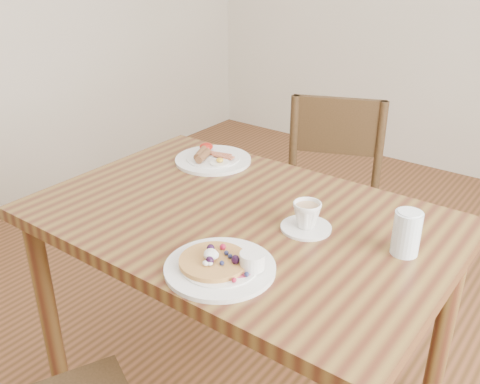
{
  "coord_description": "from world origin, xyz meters",
  "views": [
    {
      "loc": [
        0.82,
        -1.09,
        1.48
      ],
      "look_at": [
        0.0,
        0.0,
        0.82
      ],
      "focal_mm": 40.0,
      "sensor_mm": 36.0,
      "label": 1
    }
  ],
  "objects_px": {
    "pancake_plate": "(222,265)",
    "teacup_saucer": "(307,218)",
    "chair_far": "(330,197)",
    "water_glass": "(407,233)",
    "dining_table": "(240,243)",
    "breakfast_plate": "(212,158)"
  },
  "relations": [
    {
      "from": "pancake_plate",
      "to": "teacup_saucer",
      "type": "relative_size",
      "value": 1.93
    },
    {
      "from": "chair_far",
      "to": "water_glass",
      "type": "xyz_separation_m",
      "value": [
        0.54,
        -0.65,
        0.32
      ]
    },
    {
      "from": "pancake_plate",
      "to": "water_glass",
      "type": "relative_size",
      "value": 2.32
    },
    {
      "from": "dining_table",
      "to": "breakfast_plate",
      "type": "relative_size",
      "value": 4.44
    },
    {
      "from": "dining_table",
      "to": "breakfast_plate",
      "type": "bearing_deg",
      "value": 140.94
    },
    {
      "from": "dining_table",
      "to": "teacup_saucer",
      "type": "distance_m",
      "value": 0.24
    },
    {
      "from": "teacup_saucer",
      "to": "water_glass",
      "type": "height_order",
      "value": "water_glass"
    },
    {
      "from": "teacup_saucer",
      "to": "water_glass",
      "type": "distance_m",
      "value": 0.27
    },
    {
      "from": "dining_table",
      "to": "pancake_plate",
      "type": "height_order",
      "value": "pancake_plate"
    },
    {
      "from": "chair_far",
      "to": "breakfast_plate",
      "type": "height_order",
      "value": "chair_far"
    },
    {
      "from": "pancake_plate",
      "to": "breakfast_plate",
      "type": "height_order",
      "value": "pancake_plate"
    },
    {
      "from": "breakfast_plate",
      "to": "water_glass",
      "type": "height_order",
      "value": "water_glass"
    },
    {
      "from": "chair_far",
      "to": "pancake_plate",
      "type": "distance_m",
      "value": 1.05
    },
    {
      "from": "chair_far",
      "to": "water_glass",
      "type": "bearing_deg",
      "value": 106.93
    },
    {
      "from": "pancake_plate",
      "to": "breakfast_plate",
      "type": "bearing_deg",
      "value": 131.5
    },
    {
      "from": "pancake_plate",
      "to": "water_glass",
      "type": "xyz_separation_m",
      "value": [
        0.32,
        0.34,
        0.04
      ]
    },
    {
      "from": "teacup_saucer",
      "to": "breakfast_plate",
      "type": "bearing_deg",
      "value": 156.86
    },
    {
      "from": "dining_table",
      "to": "chair_far",
      "type": "relative_size",
      "value": 1.36
    },
    {
      "from": "dining_table",
      "to": "breakfast_plate",
      "type": "height_order",
      "value": "breakfast_plate"
    },
    {
      "from": "water_glass",
      "to": "chair_far",
      "type": "bearing_deg",
      "value": 129.7
    },
    {
      "from": "breakfast_plate",
      "to": "teacup_saucer",
      "type": "xyz_separation_m",
      "value": [
        0.52,
        -0.22,
        0.02
      ]
    },
    {
      "from": "pancake_plate",
      "to": "water_glass",
      "type": "height_order",
      "value": "water_glass"
    }
  ]
}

